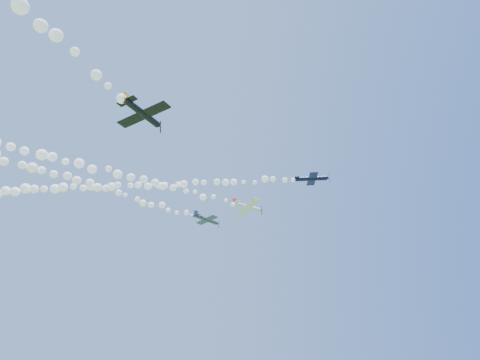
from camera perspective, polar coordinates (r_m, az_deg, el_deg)
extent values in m
cylinder|color=white|center=(92.63, 0.97, -3.81)|extent=(6.43, 3.79, 0.95)
cone|color=white|center=(94.33, 2.87, -4.30)|extent=(1.10, 1.15, 0.89)
cone|color=#A8131E|center=(94.58, 3.13, -4.37)|extent=(0.44, 0.43, 0.31)
cube|color=black|center=(94.51, 3.06, -4.35)|extent=(0.19, 0.37, 2.13)
cube|color=white|center=(92.69, 1.12, -3.92)|extent=(4.39, 8.31, 1.03)
cube|color=white|center=(91.34, -0.67, -3.35)|extent=(1.88, 3.05, 0.40)
cube|color=#A8131E|center=(91.63, -0.73, -3.02)|extent=(1.08, 0.59, 1.34)
sphere|color=black|center=(93.29, 1.46, -3.72)|extent=(1.06, 1.11, 0.89)
cylinder|color=black|center=(86.39, 10.03, 0.20)|extent=(6.40, 3.76, 0.95)
cone|color=black|center=(86.88, 12.39, 0.29)|extent=(1.09, 1.14, 0.89)
cone|color=white|center=(86.96, 12.72, 0.30)|extent=(0.44, 0.43, 0.31)
cube|color=black|center=(86.94, 12.63, 0.30)|extent=(0.20, 0.60, 2.09)
cube|color=black|center=(86.38, 10.22, 0.12)|extent=(3.52, 8.23, 1.91)
cube|color=black|center=(86.12, 8.05, 0.16)|extent=(1.59, 2.98, 0.71)
cube|color=white|center=(86.31, 7.96, 0.54)|extent=(1.12, 0.62, 1.33)
sphere|color=black|center=(86.64, 10.63, 0.49)|extent=(1.00, 1.11, 0.95)
cylinder|color=#363D4F|center=(87.46, -4.88, -5.59)|extent=(5.64, 2.71, 1.09)
cone|color=#363D4F|center=(88.88, -3.21, -6.20)|extent=(0.92, 0.96, 0.79)
cone|color=navy|center=(89.08, -2.98, -6.28)|extent=(0.37, 0.35, 0.28)
cube|color=black|center=(89.02, -3.04, -6.26)|extent=(0.28, 0.29, 1.80)
cube|color=#363D4F|center=(87.53, -4.76, -5.70)|extent=(4.40, 6.87, 1.05)
cube|color=#363D4F|center=(86.38, -6.31, -5.03)|extent=(1.82, 2.55, 0.42)
cube|color=navy|center=(86.53, -6.29, -4.70)|extent=(0.95, 0.58, 1.18)
sphere|color=black|center=(87.95, -4.41, -5.53)|extent=(0.98, 0.97, 0.79)
cylinder|color=black|center=(49.39, -13.73, 9.23)|extent=(3.95, 5.18, 1.32)
cone|color=black|center=(51.28, -11.47, 7.57)|extent=(1.05, 1.03, 0.82)
cone|color=orange|center=(51.55, -11.17, 7.35)|extent=(0.40, 0.40, 0.29)
cube|color=black|center=(51.48, -11.25, 7.41)|extent=(0.31, 0.19, 1.81)
cube|color=black|center=(49.46, -13.55, 8.99)|extent=(6.41, 5.48, 0.64)
cube|color=black|center=(47.94, -15.75, 10.74)|extent=(2.44, 2.17, 0.28)
cube|color=orange|center=(48.23, -15.79, 11.26)|extent=(0.73, 0.81, 1.22)
sphere|color=black|center=(50.09, -13.11, 9.11)|extent=(1.02, 0.99, 0.78)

